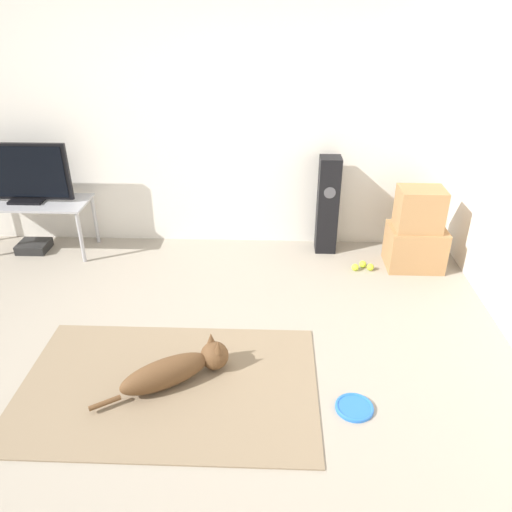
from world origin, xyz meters
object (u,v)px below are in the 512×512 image
dog (178,368)px  cardboard_box_lower (415,247)px  frisbee (354,407)px  tennis_ball_by_boxes (363,264)px  tennis_ball_near_speaker (355,267)px  floor_speaker (328,205)px  game_console (34,246)px  tennis_ball_loose_on_carpet (370,267)px  tv_stand (29,207)px  tv (22,174)px  cardboard_box_upper (420,209)px

dog → cardboard_box_lower: bearing=40.7°
frisbee → tennis_ball_by_boxes: 1.84m
tennis_ball_near_speaker → cardboard_box_lower: bearing=11.7°
floor_speaker → game_console: bearing=-177.5°
tennis_ball_loose_on_carpet → tv_stand: bearing=175.0°
tv_stand → tennis_ball_near_speaker: 3.15m
cardboard_box_lower → dog: bearing=-139.3°
cardboard_box_lower → floor_speaker: bearing=159.2°
dog → frisbee: size_ratio=3.44×
cardboard_box_lower → tennis_ball_by_boxes: (-0.47, -0.05, -0.16)m
frisbee → tennis_ball_near_speaker: size_ratio=3.63×
dog → tennis_ball_by_boxes: bearing=47.9°
tennis_ball_near_speaker → tennis_ball_loose_on_carpet: 0.14m
floor_speaker → tennis_ball_loose_on_carpet: (0.39, -0.41, -0.44)m
frisbee → tv_stand: (-2.87, 2.04, 0.45)m
tennis_ball_by_boxes → tennis_ball_loose_on_carpet: 0.08m
tv → dog: bearing=-46.7°
dog → floor_speaker: bearing=60.1°
tv → tennis_ball_loose_on_carpet: 3.35m
floor_speaker → tv: size_ratio=1.06×
frisbee → floor_speaker: floor_speaker is taller
tennis_ball_near_speaker → tennis_ball_loose_on_carpet: bearing=3.6°
frisbee → floor_speaker: (-0.01, 2.16, 0.46)m
cardboard_box_lower → tennis_ball_near_speaker: bearing=-168.3°
cardboard_box_upper → tv_stand: size_ratio=0.35×
cardboard_box_upper → tennis_ball_loose_on_carpet: (-0.39, -0.09, -0.55)m
tv_stand → game_console: 0.42m
tennis_ball_loose_on_carpet → tennis_ball_near_speaker: bearing=-176.4°
frisbee → tennis_ball_near_speaker: bearing=82.1°
cardboard_box_upper → tv: (-3.64, 0.20, 0.22)m
floor_speaker → tennis_ball_near_speaker: floor_speaker is taller
dog → tv_stand: (-1.74, 1.84, 0.35)m
tv_stand → tv: tv is taller
tennis_ball_near_speaker → game_console: (-3.16, 0.29, 0.01)m
frisbee → tennis_ball_near_speaker: (0.24, 1.75, 0.02)m
frisbee → game_console: (-2.92, 2.04, 0.03)m
dog → cardboard_box_upper: cardboard_box_upper is taller
floor_speaker → tennis_ball_loose_on_carpet: 0.72m
frisbee → tv: tv is taller
tennis_ball_near_speaker → dog: bearing=-131.7°
cardboard_box_lower → frisbee: bearing=-113.1°
tv_stand → frisbee: bearing=-35.4°
frisbee → cardboard_box_upper: bearing=67.2°
cardboard_box_upper → floor_speaker: (-0.78, 0.32, -0.11)m
cardboard_box_upper → tennis_ball_by_boxes: bearing=-175.7°
game_console → tv: bearing=3.0°
game_console → tennis_ball_by_boxes: bearing=-4.0°
cardboard_box_lower → floor_speaker: floor_speaker is taller
tennis_ball_by_boxes → cardboard_box_upper: bearing=4.3°
tv → frisbee: bearing=-35.4°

